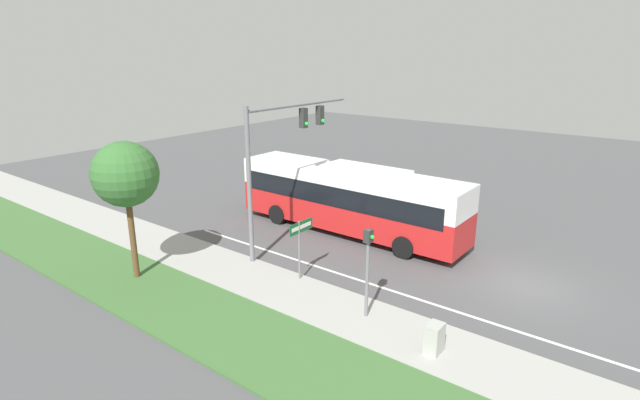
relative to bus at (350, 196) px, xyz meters
The scene contains 9 objects.
ground_plane 9.18m from the bus, 94.48° to the right, with size 80.00×80.00×0.00m, color #4C4C4F.
sidewalk 11.45m from the bus, 127.65° to the right, with size 2.80×80.00×0.12m.
lane_divider_near 10.11m from the bus, 115.68° to the right, with size 0.14×30.00×0.01m.
bus is the anchor object (origin of this frame).
signal_gantry 4.90m from the bus, 162.45° to the left, with size 6.87×0.41×6.82m.
pedestrian_signal 8.53m from the bus, 141.71° to the right, with size 0.28×0.34×3.30m.
street_sign 5.96m from the bus, 164.77° to the right, with size 1.38×0.08×2.57m.
utility_cabinet 10.94m from the bus, 131.95° to the right, with size 0.61×0.44×0.95m.
roadside_tree 10.71m from the bus, 158.29° to the left, with size 2.55×2.55×5.57m.
Camera 1 is at (-19.17, -4.42, 9.03)m, focal length 28.00 mm.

